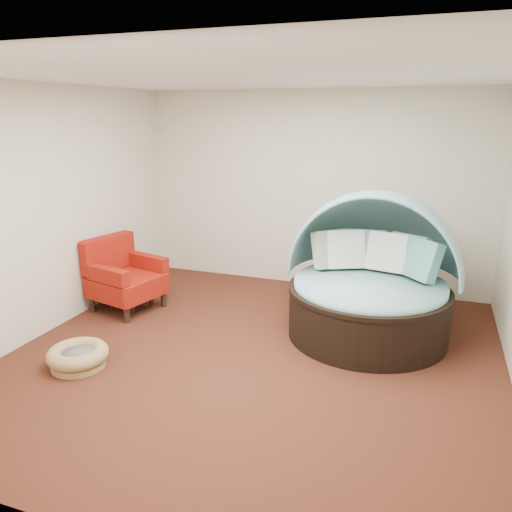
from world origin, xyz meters
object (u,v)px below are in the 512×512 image
(side_table, at_px, (131,287))
(canopy_daybed, at_px, (372,269))
(red_armchair, at_px, (123,277))
(pet_basket, at_px, (78,356))

(side_table, bearing_deg, canopy_daybed, 4.78)
(canopy_daybed, height_order, side_table, canopy_daybed)
(canopy_daybed, distance_m, red_armchair, 3.14)
(pet_basket, height_order, side_table, side_table)
(red_armchair, relative_size, side_table, 1.90)
(pet_basket, distance_m, red_armchair, 1.62)
(pet_basket, bearing_deg, canopy_daybed, 34.66)
(pet_basket, distance_m, side_table, 1.64)
(canopy_daybed, xyz_separation_m, pet_basket, (-2.65, -1.83, -0.66))
(canopy_daybed, bearing_deg, pet_basket, -143.76)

